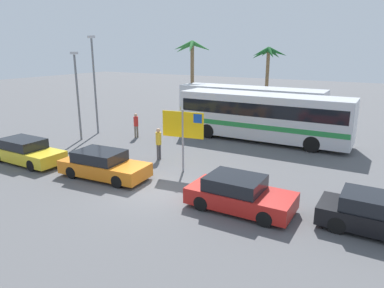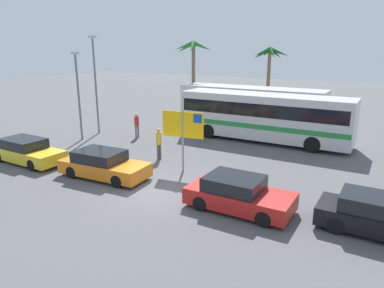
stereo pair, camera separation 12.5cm
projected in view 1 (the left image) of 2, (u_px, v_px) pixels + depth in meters
ground at (154, 190)px, 15.59m from camera, size 120.00×120.00×0.00m
bus_front_coach at (263, 115)px, 23.46m from camera, size 11.42×2.59×3.17m
bus_rear_coach at (249, 105)px, 27.57m from camera, size 11.42×2.59×3.17m
ferry_sign at (184, 127)px, 17.34m from camera, size 2.19×0.36×3.20m
car_yellow at (26, 151)px, 19.19m from camera, size 4.60×1.74×1.32m
car_black at (378, 215)px, 11.86m from camera, size 3.97×1.74×1.32m
car_red at (239, 194)px, 13.60m from camera, size 4.11×1.90×1.32m
car_orange at (103, 165)px, 16.98m from camera, size 4.53×2.09×1.32m
pedestrian_by_bus at (159, 141)px, 19.59m from camera, size 0.32×0.32×1.82m
pedestrian_near_sign at (136, 123)px, 24.41m from camera, size 0.32×0.32×1.75m
lamp_post_left_side at (77, 92)px, 23.30m from camera, size 0.56×0.20×5.89m
lamp_post_right_side at (94, 82)px, 25.03m from camera, size 0.56×0.20×6.95m
palm_tree_seaside at (268, 60)px, 32.74m from camera, size 3.46×3.22×6.24m
palm_tree_inland at (192, 55)px, 31.24m from camera, size 3.48×3.31×6.78m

